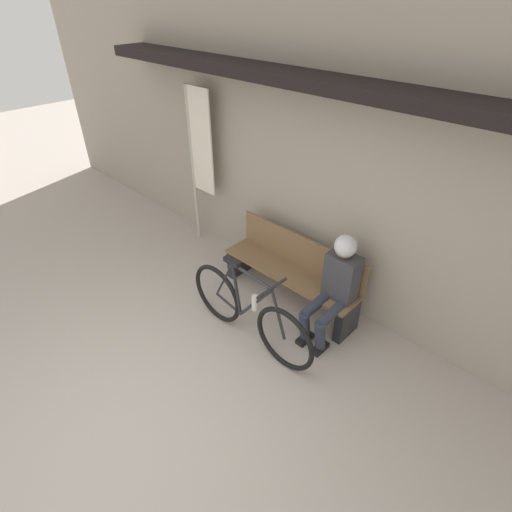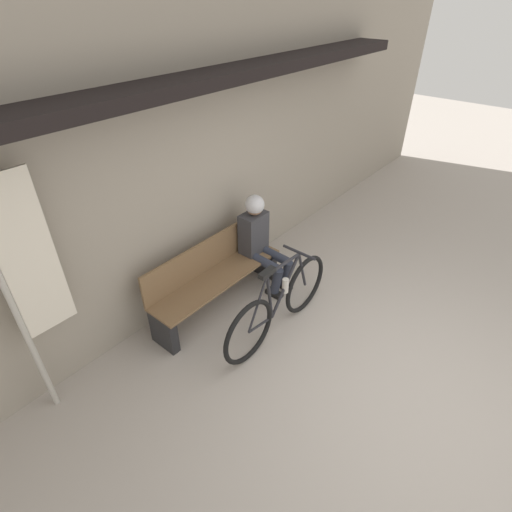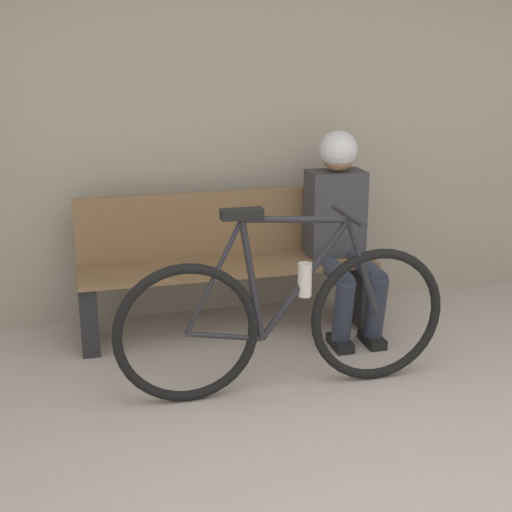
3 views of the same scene
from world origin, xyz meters
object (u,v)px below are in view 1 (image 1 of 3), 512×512
object	(u,v)px
park_bench_near	(292,272)
bicycle	(248,313)
banner_pole	(199,152)
person_seated	(336,282)

from	to	relation	value
park_bench_near	bicycle	distance (m)	0.86
park_bench_near	bicycle	xyz separation A→B (m)	(0.11, -0.85, -0.01)
park_bench_near	banner_pole	world-z (taller)	banner_pole
bicycle	person_seated	size ratio (longest dim) A/B	1.41
person_seated	banner_pole	bearing A→B (deg)	173.52
person_seated	park_bench_near	bearing A→B (deg)	170.05
banner_pole	park_bench_near	bearing A→B (deg)	-5.17
park_bench_near	bicycle	world-z (taller)	bicycle
person_seated	banner_pole	xyz separation A→B (m)	(-2.47, 0.28, 0.69)
bicycle	person_seated	xyz separation A→B (m)	(0.56, 0.73, 0.30)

